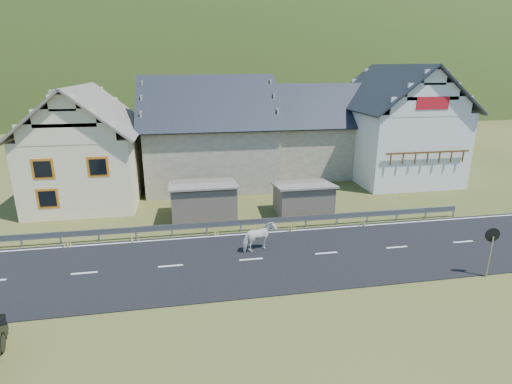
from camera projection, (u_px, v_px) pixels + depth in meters
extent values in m
plane|color=#364118|center=(251.00, 260.00, 20.22)|extent=(160.00, 160.00, 0.00)
cube|color=black|center=(251.00, 260.00, 20.21)|extent=(60.00, 7.00, 0.04)
cube|color=silver|center=(251.00, 259.00, 20.21)|extent=(60.00, 6.60, 0.01)
cube|color=#93969B|center=(241.00, 223.00, 23.50)|extent=(28.00, 0.08, 0.34)
cube|color=#93969B|center=(21.00, 241.00, 21.57)|extent=(0.10, 0.06, 0.70)
cube|color=#93969B|center=(61.00, 238.00, 21.91)|extent=(0.10, 0.06, 0.70)
cube|color=#93969B|center=(99.00, 236.00, 22.24)|extent=(0.10, 0.06, 0.70)
cube|color=#93969B|center=(136.00, 233.00, 22.58)|extent=(0.10, 0.06, 0.70)
cube|color=#93969B|center=(172.00, 231.00, 22.91)|extent=(0.10, 0.06, 0.70)
cube|color=#93969B|center=(207.00, 228.00, 23.25)|extent=(0.10, 0.06, 0.70)
cube|color=#93969B|center=(241.00, 226.00, 23.59)|extent=(0.10, 0.06, 0.70)
cube|color=#93969B|center=(274.00, 224.00, 23.92)|extent=(0.10, 0.06, 0.70)
cube|color=#93969B|center=(306.00, 222.00, 24.26)|extent=(0.10, 0.06, 0.70)
cube|color=#93969B|center=(337.00, 220.00, 24.60)|extent=(0.10, 0.06, 0.70)
cube|color=#93969B|center=(367.00, 218.00, 24.93)|extent=(0.10, 0.06, 0.70)
cube|color=#93969B|center=(397.00, 216.00, 25.27)|extent=(0.10, 0.06, 0.70)
cube|color=#93969B|center=(426.00, 214.00, 25.60)|extent=(0.10, 0.06, 0.70)
cube|color=#93969B|center=(454.00, 212.00, 25.94)|extent=(0.10, 0.06, 0.70)
cube|color=#6A5B50|center=(204.00, 201.00, 25.65)|extent=(4.30, 3.30, 2.40)
cube|color=#6A5B50|center=(303.00, 199.00, 26.31)|extent=(3.80, 2.90, 2.20)
cube|color=beige|center=(89.00, 165.00, 29.05)|extent=(7.00, 9.00, 5.00)
cube|color=#C06715|center=(43.00, 169.00, 24.28)|extent=(1.30, 0.12, 1.30)
cube|color=#C06715|center=(98.00, 167.00, 24.82)|extent=(1.30, 0.12, 1.30)
cube|color=#C06715|center=(48.00, 199.00, 24.86)|extent=(1.30, 0.12, 1.30)
cube|color=tan|center=(57.00, 107.00, 28.90)|extent=(0.70, 0.70, 2.40)
cube|color=tan|center=(210.00, 152.00, 33.38)|extent=(10.00, 9.00, 5.00)
cube|color=tan|center=(316.00, 146.00, 36.99)|extent=(9.00, 8.00, 4.60)
cube|color=silver|center=(393.00, 142.00, 34.98)|extent=(8.00, 10.00, 6.00)
cube|color=red|center=(433.00, 103.00, 29.11)|extent=(2.60, 0.06, 0.90)
cube|color=#593315|center=(428.00, 152.00, 29.99)|extent=(6.80, 0.12, 0.12)
ellipsoid|color=#1D3213|center=(201.00, 129.00, 196.03)|extent=(440.00, 280.00, 260.00)
imported|color=white|center=(259.00, 237.00, 20.98)|extent=(1.47, 1.97, 1.51)
cylinder|color=#93969B|center=(490.00, 257.00, 18.30)|extent=(0.08, 0.08, 2.04)
cylinder|color=black|center=(492.00, 235.00, 18.06)|extent=(0.67, 0.13, 0.67)
cylinder|color=white|center=(492.00, 235.00, 18.09)|extent=(0.57, 0.10, 0.57)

